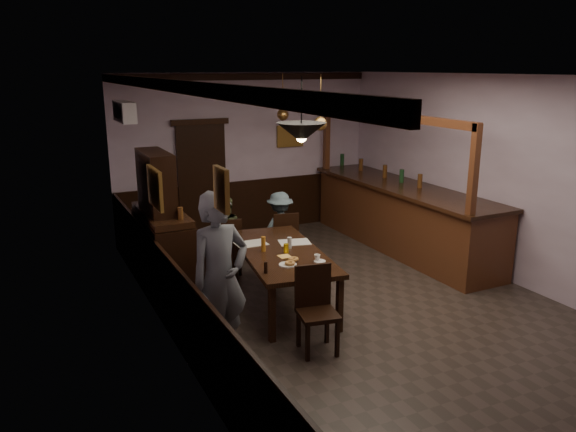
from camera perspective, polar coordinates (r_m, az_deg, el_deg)
room at (r=7.16m, az=7.80°, el=1.88°), size 5.01×8.01×3.01m
dining_table at (r=7.44m, az=-0.71°, el=-3.99°), size 1.31×2.32×0.75m
chair_far_left at (r=8.58m, az=-6.09°, el=-2.84°), size 0.46×0.46×0.90m
chair_far_right at (r=8.78m, az=-0.34°, el=-2.23°), size 0.48×0.48×0.92m
chair_near at (r=6.34m, az=2.83°, el=-9.00°), size 0.49×0.49×0.97m
chair_side at (r=7.12m, az=-7.44°, el=-6.50°), size 0.47×0.47×0.93m
person_standing at (r=5.98m, az=-6.92°, el=-6.37°), size 0.77×0.59×1.88m
person_seated_left at (r=8.81m, az=-6.44°, el=-1.76°), size 0.61×0.49×1.17m
person_seated_right at (r=9.01m, az=-0.83°, el=-1.23°), size 0.79×0.48×1.18m
newspaper_left at (r=7.71m, az=-3.77°, el=-2.82°), size 0.42×0.30×0.01m
newspaper_right at (r=7.75m, az=0.66°, el=-2.68°), size 0.48×0.40×0.01m
napkin at (r=7.19m, az=-0.34°, el=-4.11°), size 0.17×0.17×0.00m
saucer at (r=7.01m, az=3.23°, el=-4.62°), size 0.15×0.15×0.01m
coffee_cup at (r=7.02m, az=2.99°, el=-4.21°), size 0.09×0.09×0.07m
pastry_plate at (r=6.88m, az=-0.02°, el=-4.97°), size 0.22×0.22×0.01m
pastry_ring_a at (r=6.85m, az=0.20°, el=-4.81°), size 0.13×0.13×0.04m
pastry_ring_b at (r=6.99m, az=0.56°, el=-4.40°), size 0.13×0.13×0.04m
soda_can at (r=7.32m, az=-0.20°, el=-3.29°), size 0.07×0.07×0.12m
beer_glass at (r=7.36m, az=-2.52°, el=-2.87°), size 0.06×0.06×0.20m
water_glass at (r=7.50m, az=0.16°, el=-2.72°), size 0.06×0.06×0.15m
pepper_mill at (r=6.61m, az=-2.27°, el=-5.25°), size 0.04×0.04×0.14m
sideboard at (r=7.98m, az=-12.65°, el=-2.15°), size 0.54×1.52×2.01m
bar_counter at (r=9.92m, az=11.47°, el=0.08°), size 0.99×4.26×2.39m
door_back at (r=10.39m, az=-8.72°, el=3.40°), size 0.90×0.06×2.10m
ac_unit at (r=8.84m, az=-16.29°, el=10.15°), size 0.20×0.85×0.30m
picture_left_small at (r=4.53m, az=-6.79°, el=2.69°), size 0.04×0.28×0.36m
picture_left_large at (r=6.88m, az=-13.36°, el=2.79°), size 0.04×0.62×0.48m
picture_back at (r=10.94m, az=0.21°, el=8.13°), size 0.55×0.04×0.42m
pendant_iron at (r=6.32m, az=1.37°, el=8.47°), size 0.56×0.56×0.72m
pendant_brass_mid at (r=8.23m, az=3.29°, el=9.33°), size 0.20×0.20×0.81m
pendant_brass_far at (r=9.80m, az=-0.53°, el=10.26°), size 0.20×0.20×0.81m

